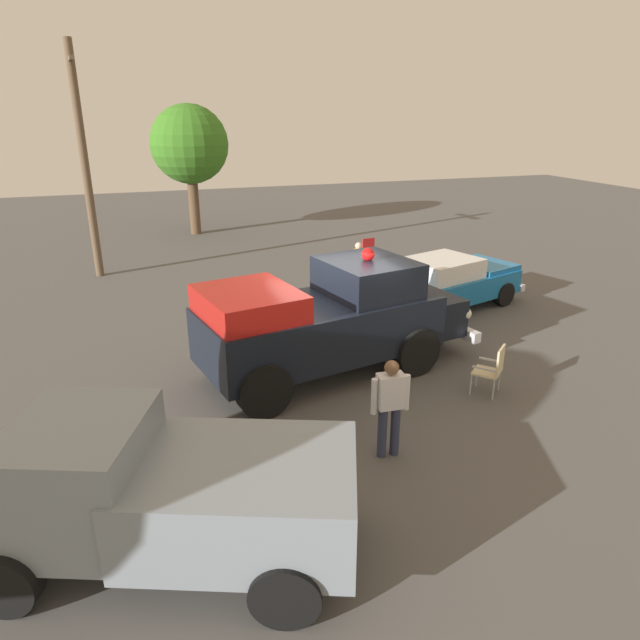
{
  "coord_description": "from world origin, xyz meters",
  "views": [
    {
      "loc": [
        -10.46,
        3.91,
        5.29
      ],
      "look_at": [
        -0.17,
        0.43,
        1.22
      ],
      "focal_mm": 31.86,
      "sensor_mm": 36.0,
      "label": 1
    }
  ],
  "objects_px": {
    "parked_pickup": "(158,491)",
    "lawn_chair_near_truck": "(357,264)",
    "classic_hot_rod": "(449,282)",
    "spectator_standing": "(390,402)",
    "lawn_chair_spare": "(370,251)",
    "utility_pole": "(84,160)",
    "spectator_seated": "(361,261)",
    "vintage_fire_truck": "(330,319)",
    "lawn_chair_by_car": "(493,367)",
    "oak_tree_distant": "(190,145)"
  },
  "relations": [
    {
      "from": "lawn_chair_by_car",
      "to": "spectator_seated",
      "type": "distance_m",
      "value": 7.99
    },
    {
      "from": "lawn_chair_by_car",
      "to": "lawn_chair_spare",
      "type": "height_order",
      "value": "same"
    },
    {
      "from": "lawn_chair_near_truck",
      "to": "oak_tree_distant",
      "type": "height_order",
      "value": "oak_tree_distant"
    },
    {
      "from": "lawn_chair_near_truck",
      "to": "parked_pickup",
      "type": "bearing_deg",
      "value": 146.81
    },
    {
      "from": "lawn_chair_spare",
      "to": "spectator_seated",
      "type": "bearing_deg",
      "value": 146.84
    },
    {
      "from": "lawn_chair_spare",
      "to": "utility_pole",
      "type": "relative_size",
      "value": 0.14
    },
    {
      "from": "vintage_fire_truck",
      "to": "parked_pickup",
      "type": "height_order",
      "value": "vintage_fire_truck"
    },
    {
      "from": "parked_pickup",
      "to": "lawn_chair_near_truck",
      "type": "relative_size",
      "value": 5.03
    },
    {
      "from": "lawn_chair_near_truck",
      "to": "spectator_seated",
      "type": "distance_m",
      "value": 0.17
    },
    {
      "from": "parked_pickup",
      "to": "utility_pole",
      "type": "xyz_separation_m",
      "value": [
        13.86,
        1.08,
        2.78
      ]
    },
    {
      "from": "vintage_fire_truck",
      "to": "oak_tree_distant",
      "type": "height_order",
      "value": "oak_tree_distant"
    },
    {
      "from": "classic_hot_rod",
      "to": "utility_pole",
      "type": "xyz_separation_m",
      "value": [
        6.59,
        9.38,
        3.02
      ]
    },
    {
      "from": "lawn_chair_by_car",
      "to": "oak_tree_distant",
      "type": "relative_size",
      "value": 0.19
    },
    {
      "from": "classic_hot_rod",
      "to": "oak_tree_distant",
      "type": "xyz_separation_m",
      "value": [
        12.45,
        5.46,
        3.06
      ]
    },
    {
      "from": "classic_hot_rod",
      "to": "spectator_seated",
      "type": "distance_m",
      "value": 3.39
    },
    {
      "from": "lawn_chair_near_truck",
      "to": "utility_pole",
      "type": "distance_m",
      "value": 9.18
    },
    {
      "from": "lawn_chair_by_car",
      "to": "spectator_standing",
      "type": "relative_size",
      "value": 0.61
    },
    {
      "from": "parked_pickup",
      "to": "classic_hot_rod",
      "type": "bearing_deg",
      "value": -48.82
    },
    {
      "from": "lawn_chair_by_car",
      "to": "lawn_chair_spare",
      "type": "bearing_deg",
      "value": -9.09
    },
    {
      "from": "lawn_chair_spare",
      "to": "utility_pole",
      "type": "bearing_deg",
      "value": 77.61
    },
    {
      "from": "classic_hot_rod",
      "to": "lawn_chair_by_car",
      "type": "bearing_deg",
      "value": 158.71
    },
    {
      "from": "spectator_seated",
      "to": "lawn_chair_spare",
      "type": "bearing_deg",
      "value": -33.16
    },
    {
      "from": "parked_pickup",
      "to": "lawn_chair_spare",
      "type": "relative_size",
      "value": 5.03
    },
    {
      "from": "spectator_standing",
      "to": "oak_tree_distant",
      "type": "height_order",
      "value": "oak_tree_distant"
    },
    {
      "from": "lawn_chair_spare",
      "to": "utility_pole",
      "type": "height_order",
      "value": "utility_pole"
    },
    {
      "from": "lawn_chair_by_car",
      "to": "spectator_standing",
      "type": "height_order",
      "value": "spectator_standing"
    },
    {
      "from": "spectator_standing",
      "to": "classic_hot_rod",
      "type": "bearing_deg",
      "value": -37.52
    },
    {
      "from": "spectator_standing",
      "to": "oak_tree_distant",
      "type": "relative_size",
      "value": 0.3
    },
    {
      "from": "classic_hot_rod",
      "to": "utility_pole",
      "type": "height_order",
      "value": "utility_pole"
    },
    {
      "from": "parked_pickup",
      "to": "spectator_standing",
      "type": "relative_size",
      "value": 3.06
    },
    {
      "from": "oak_tree_distant",
      "to": "classic_hot_rod",
      "type": "bearing_deg",
      "value": -156.34
    },
    {
      "from": "spectator_seated",
      "to": "vintage_fire_truck",
      "type": "bearing_deg",
      "value": 151.99
    },
    {
      "from": "lawn_chair_by_car",
      "to": "oak_tree_distant",
      "type": "bearing_deg",
      "value": 11.6
    },
    {
      "from": "classic_hot_rod",
      "to": "spectator_standing",
      "type": "distance_m",
      "value": 7.72
    },
    {
      "from": "classic_hot_rod",
      "to": "spectator_standing",
      "type": "relative_size",
      "value": 2.81
    },
    {
      "from": "oak_tree_distant",
      "to": "spectator_standing",
      "type": "bearing_deg",
      "value": -177.67
    },
    {
      "from": "vintage_fire_truck",
      "to": "classic_hot_rod",
      "type": "distance_m",
      "value": 5.41
    },
    {
      "from": "lawn_chair_near_truck",
      "to": "lawn_chair_spare",
      "type": "bearing_deg",
      "value": -37.29
    },
    {
      "from": "lawn_chair_near_truck",
      "to": "spectator_standing",
      "type": "bearing_deg",
      "value": 160.85
    },
    {
      "from": "lawn_chair_near_truck",
      "to": "spectator_standing",
      "type": "relative_size",
      "value": 0.61
    },
    {
      "from": "spectator_standing",
      "to": "utility_pole",
      "type": "distance_m",
      "value": 13.83
    },
    {
      "from": "lawn_chair_spare",
      "to": "oak_tree_distant",
      "type": "bearing_deg",
      "value": 32.93
    },
    {
      "from": "vintage_fire_truck",
      "to": "spectator_standing",
      "type": "xyz_separation_m",
      "value": [
        -3.23,
        0.14,
        -0.23
      ]
    },
    {
      "from": "lawn_chair_by_car",
      "to": "vintage_fire_truck",
      "type": "bearing_deg",
      "value": 53.28
    },
    {
      "from": "vintage_fire_truck",
      "to": "lawn_chair_by_car",
      "type": "bearing_deg",
      "value": -126.72
    },
    {
      "from": "lawn_chair_spare",
      "to": "spectator_seated",
      "type": "distance_m",
      "value": 1.82
    },
    {
      "from": "spectator_seated",
      "to": "utility_pole",
      "type": "xyz_separation_m",
      "value": [
        3.5,
        8.01,
        3.07
      ]
    },
    {
      "from": "spectator_seated",
      "to": "spectator_standing",
      "type": "height_order",
      "value": "spectator_standing"
    },
    {
      "from": "vintage_fire_truck",
      "to": "classic_hot_rod",
      "type": "height_order",
      "value": "vintage_fire_truck"
    },
    {
      "from": "spectator_standing",
      "to": "parked_pickup",
      "type": "bearing_deg",
      "value": 107.62
    }
  ]
}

